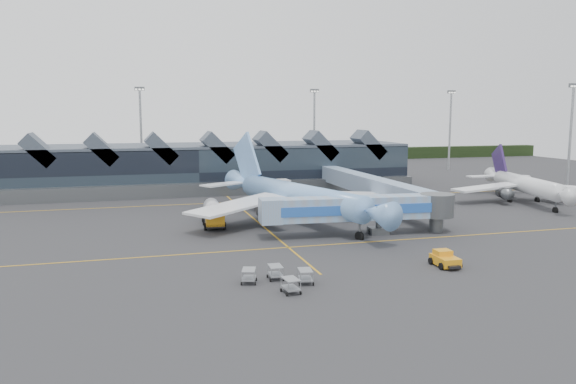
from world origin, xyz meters
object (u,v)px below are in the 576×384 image
object	(u,v)px
main_airliner	(295,195)
pushback_tug	(445,259)
regional_jet	(524,184)
jet_bridge	(370,209)
fuel_truck	(213,212)

from	to	relation	value
main_airliner	pushback_tug	size ratio (longest dim) A/B	10.62
main_airliner	regional_jet	world-z (taller)	main_airliner
main_airliner	regional_jet	size ratio (longest dim) A/B	1.37
jet_bridge	fuel_truck	xyz separation A→B (m)	(-19.16, 11.98, -1.60)
main_airliner	fuel_truck	distance (m)	12.50
main_airliner	fuel_truck	bearing A→B (deg)	164.12
main_airliner	pushback_tug	distance (m)	30.06
pushback_tug	regional_jet	bearing A→B (deg)	44.38
regional_jet	fuel_truck	bearing A→B (deg)	-161.68
fuel_truck	pushback_tug	distance (m)	35.16
regional_jet	jet_bridge	size ratio (longest dim) A/B	1.11
regional_jet	main_airliner	bearing A→B (deg)	-160.27
regional_jet	pushback_tug	xyz separation A→B (m)	(-37.26, -34.64, -2.50)
main_airliner	jet_bridge	xyz separation A→B (m)	(6.82, -12.14, -0.39)
fuel_truck	regional_jet	bearing A→B (deg)	10.32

